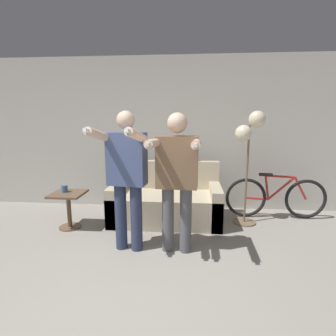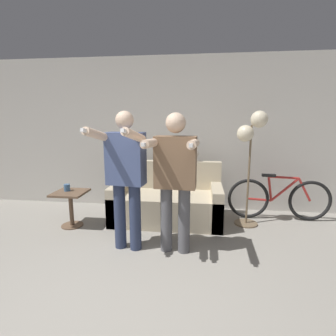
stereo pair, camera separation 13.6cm
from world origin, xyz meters
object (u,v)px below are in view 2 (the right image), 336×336
at_px(person_left, 125,172).
at_px(bicycle, 279,199).
at_px(cup, 67,188).
at_px(couch, 167,202).
at_px(floor_lamp, 252,137).
at_px(cat, 187,156).
at_px(side_table, 71,202).
at_px(person_right, 175,174).

bearing_deg(person_left, bicycle, 37.20).
distance_m(person_left, cup, 1.29).
xyz_separation_m(couch, floor_lamp, (1.21, -0.01, 1.03)).
relative_size(floor_lamp, cup, 16.68).
height_order(couch, floor_lamp, floor_lamp).
bearing_deg(couch, bicycle, 8.39).
relative_size(cat, floor_lamp, 0.30).
bearing_deg(cat, bicycle, -2.03).
height_order(side_table, cup, cup).
xyz_separation_m(person_left, bicycle, (2.09, 1.22, -0.63)).
distance_m(couch, floor_lamp, 1.59).
bearing_deg(person_right, couch, 105.86).
bearing_deg(person_right, side_table, 163.68).
bearing_deg(side_table, bicycle, 11.94).
bearing_deg(bicycle, floor_lamp, -153.15).
height_order(cat, bicycle, cat).
distance_m(person_left, side_table, 1.30).
height_order(person_left, bicycle, person_left).
distance_m(couch, person_left, 1.24).
distance_m(cat, bicycle, 1.59).
bearing_deg(cup, person_right, -20.03).
bearing_deg(person_right, cup, 163.22).
distance_m(person_right, bicycle, 2.04).
relative_size(person_right, floor_lamp, 0.98).
xyz_separation_m(couch, person_right, (0.22, -0.97, 0.67)).
bearing_deg(couch, cup, -165.76).
bearing_deg(floor_lamp, couch, 179.71).
distance_m(couch, person_right, 1.20).
xyz_separation_m(cup, bicycle, (3.17, 0.62, -0.24)).
relative_size(person_right, bicycle, 1.05).
relative_size(cat, bicycle, 0.32).
height_order(couch, side_table, couch).
xyz_separation_m(side_table, bicycle, (3.10, 0.66, -0.04)).
height_order(floor_lamp, cup, floor_lamp).
relative_size(couch, bicycle, 1.06).
relative_size(couch, floor_lamp, 0.99).
bearing_deg(cup, floor_lamp, 7.70).
relative_size(person_left, person_right, 1.01).
xyz_separation_m(couch, cup, (-1.44, -0.36, 0.29)).
height_order(person_left, floor_lamp, floor_lamp).
bearing_deg(bicycle, person_right, -141.06).
bearing_deg(bicycle, person_left, -149.72).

